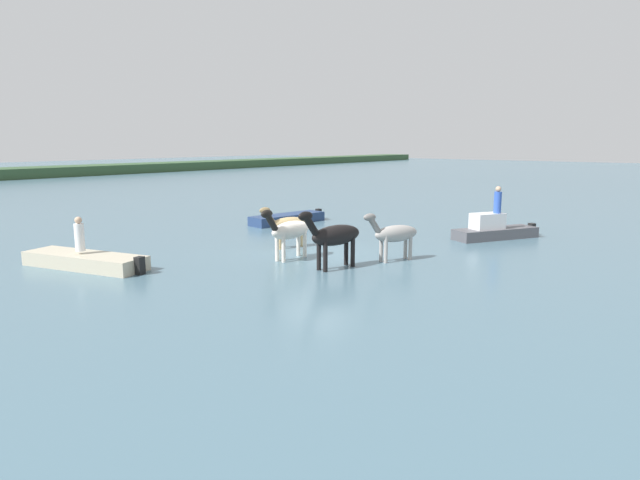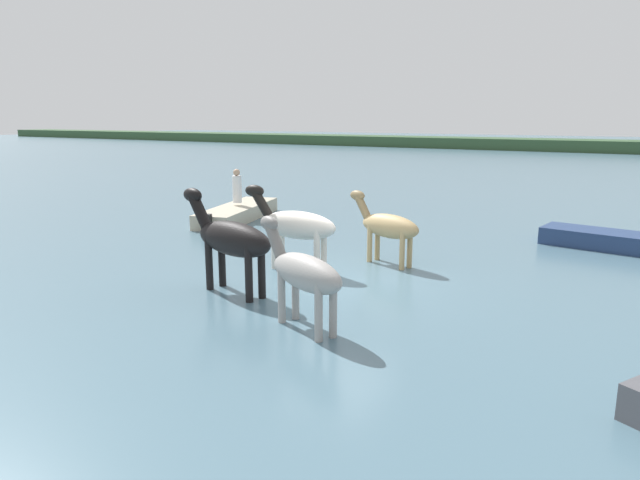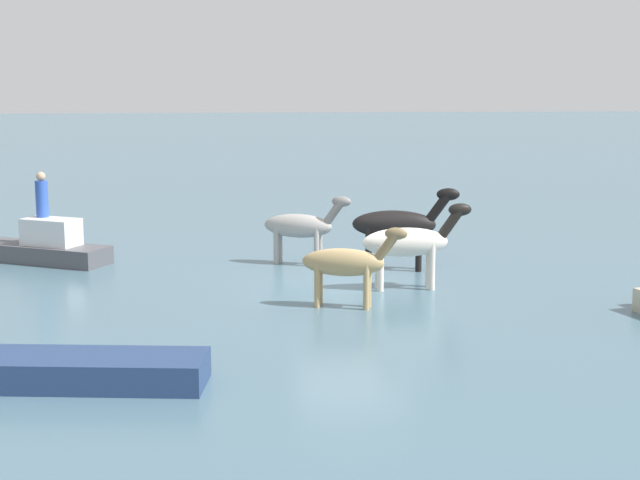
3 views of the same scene
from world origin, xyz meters
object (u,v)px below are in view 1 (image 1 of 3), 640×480
boat_tender_starboard (494,232)px  boat_launch_far (86,263)px  boat_motor_center (288,220)px  person_spotter_bow (79,235)px  horse_pinto_flank (334,236)px  horse_dun_straggler (289,231)px  person_boatman_standing (498,201)px  horse_gray_outer (287,225)px  horse_chestnut_trailing (394,234)px

boat_tender_starboard → boat_launch_far: boat_tender_starboard is taller
boat_launch_far → boat_motor_center: (12.12, 1.66, -0.00)m
person_spotter_bow → horse_pinto_flank: bearing=-51.8°
horse_dun_straggler → boat_tender_starboard: 9.96m
boat_tender_starboard → person_boatman_standing: person_boatman_standing is taller
boat_motor_center → person_boatman_standing: size_ratio=3.86×
horse_gray_outer → person_boatman_standing: person_boatman_standing is taller
horse_dun_straggler → horse_gray_outer: (1.64, 1.60, -0.12)m
horse_dun_straggler → boat_tender_starboard: horse_dun_straggler is taller
horse_pinto_flank → boat_launch_far: bearing=-40.8°
boat_launch_far → boat_motor_center: boat_launch_far is taller
horse_chestnut_trailing → boat_motor_center: (4.46, 9.34, -0.83)m
horse_chestnut_trailing → horse_dun_straggler: bearing=-32.1°
horse_pinto_flank → horse_chestnut_trailing: bearing=169.1°
horse_dun_straggler → boat_launch_far: (-5.44, 4.56, -0.91)m
horse_dun_straggler → boat_launch_far: horse_dun_straggler is taller
horse_chestnut_trailing → boat_launch_far: 10.88m
horse_gray_outer → boat_motor_center: bearing=-120.5°
horse_gray_outer → horse_chestnut_trailing: size_ratio=0.97×
boat_tender_starboard → person_boatman_standing: size_ratio=3.41×
horse_gray_outer → horse_dun_straggler: bearing=61.3°
boat_launch_far → person_spotter_bow: 0.98m
horse_gray_outer → person_spotter_bow: bearing=-6.2°
boat_tender_starboard → person_spotter_bow: bearing=-3.3°
horse_chestnut_trailing → boat_tender_starboard: bearing=-166.1°
horse_gray_outer → horse_pinto_flank: bearing=81.8°
horse_chestnut_trailing → boat_motor_center: bearing=-93.0°
boat_launch_far → horse_chestnut_trailing: bearing=-150.4°
horse_gray_outer → horse_pinto_flank: (-1.78, -3.78, 0.19)m
horse_chestnut_trailing → horse_gray_outer: bearing=-60.5°
horse_gray_outer → horse_chestnut_trailing: horse_chestnut_trailing is taller
horse_pinto_flank → boat_tender_starboard: size_ratio=0.66×
horse_pinto_flank → person_spotter_bow: 8.73m
horse_dun_straggler → person_boatman_standing: (8.92, -4.29, 0.64)m
horse_chestnut_trailing → person_boatman_standing: (6.70, -1.16, 0.72)m
person_boatman_standing → boat_launch_far: bearing=148.4°
horse_chestnut_trailing → boat_motor_center: size_ratio=0.50×
horse_chestnut_trailing → boat_tender_starboard: 6.92m
horse_dun_straggler → horse_chestnut_trailing: size_ratio=1.10×
boat_launch_far → person_spotter_bow: size_ratio=4.11×
boat_tender_starboard → boat_launch_far: size_ratio=0.83×
horse_dun_straggler → boat_tender_starboard: bearing=154.6°
horse_pinto_flank → boat_tender_starboard: bearing=178.7°
boat_tender_starboard → person_spotter_bow: person_spotter_bow is taller
boat_motor_center → person_spotter_bow: 12.35m
horse_gray_outer → horse_pinto_flank: size_ratio=0.83×
horse_dun_straggler → horse_pinto_flank: horse_pinto_flank is taller
boat_tender_starboard → person_spotter_bow: 17.05m
boat_motor_center → person_boatman_standing: 10.85m
horse_dun_straggler → person_spotter_bow: horse_dun_straggler is taller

